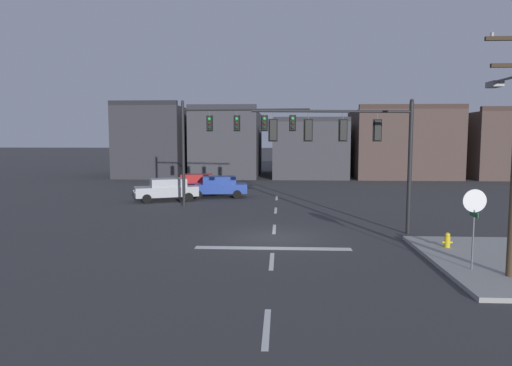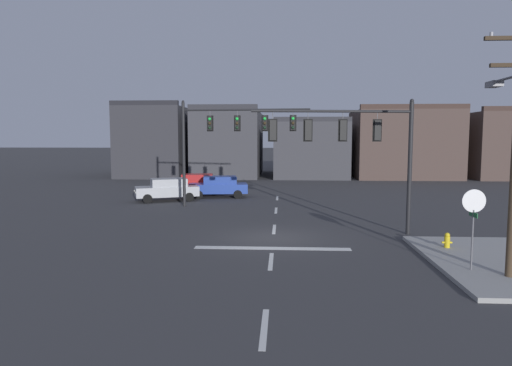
{
  "view_description": "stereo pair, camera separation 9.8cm",
  "coord_description": "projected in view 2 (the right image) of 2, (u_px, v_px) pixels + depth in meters",
  "views": [
    {
      "loc": [
        0.33,
        -20.58,
        4.48
      ],
      "look_at": [
        -0.96,
        2.99,
        2.2
      ],
      "focal_mm": 32.46,
      "sensor_mm": 36.0,
      "label": 1
    },
    {
      "loc": [
        0.42,
        -20.57,
        4.48
      ],
      "look_at": [
        -0.96,
        2.99,
        2.2
      ],
      "focal_mm": 32.46,
      "sensor_mm": 36.0,
      "label": 2
    }
  ],
  "objects": [
    {
      "name": "car_lot_middle",
      "position": [
        167.0,
        189.0,
        33.19
      ],
      "size": [
        4.75,
        3.31,
        1.61
      ],
      "color": "#9EA0A5",
      "rests_on": "ground"
    },
    {
      "name": "signal_mast_near_side",
      "position": [
        354.0,
        140.0,
        21.11
      ],
      "size": [
        7.41,
        1.17,
        6.29
      ],
      "color": "black",
      "rests_on": "ground"
    },
    {
      "name": "building_row",
      "position": [
        313.0,
        145.0,
        55.22
      ],
      "size": [
        47.44,
        13.87,
        8.56
      ],
      "color": "#2D2D33",
      "rests_on": "ground"
    },
    {
      "name": "sidewalk_near_corner",
      "position": [
        503.0,
        263.0,
        16.43
      ],
      "size": [
        5.0,
        8.0,
        0.15
      ],
      "primitive_type": "cube",
      "color": "gray",
      "rests_on": "ground"
    },
    {
      "name": "ground_plane",
      "position": [
        273.0,
        238.0,
        20.9
      ],
      "size": [
        400.0,
        400.0,
        0.0
      ],
      "primitive_type": "plane",
      "color": "#353538"
    },
    {
      "name": "car_lot_nearside",
      "position": [
        219.0,
        186.0,
        35.15
      ],
      "size": [
        4.63,
        2.43,
        1.61
      ],
      "color": "navy",
      "rests_on": "ground"
    },
    {
      "name": "lane_centreline",
      "position": [
        274.0,
        229.0,
        22.88
      ],
      "size": [
        0.16,
        26.4,
        0.01
      ],
      "color": "silver",
      "rests_on": "ground"
    },
    {
      "name": "car_lot_farside",
      "position": [
        196.0,
        183.0,
        37.32
      ],
      "size": [
        4.62,
        2.37,
        1.61
      ],
      "color": "#A81E1E",
      "rests_on": "ground"
    },
    {
      "name": "stop_bar_paint",
      "position": [
        272.0,
        248.0,
        18.91
      ],
      "size": [
        6.4,
        0.5,
        0.01
      ],
      "primitive_type": "cube",
      "color": "silver",
      "rests_on": "ground"
    },
    {
      "name": "signal_mast_far_side",
      "position": [
        227.0,
        132.0,
        29.74
      ],
      "size": [
        8.29,
        0.84,
        6.94
      ],
      "color": "black",
      "rests_on": "ground"
    },
    {
      "name": "stop_sign",
      "position": [
        474.0,
        210.0,
        15.11
      ],
      "size": [
        0.76,
        0.64,
        2.83
      ],
      "color": "#56565B",
      "rests_on": "ground"
    },
    {
      "name": "fire_hydrant",
      "position": [
        447.0,
        243.0,
        18.4
      ],
      "size": [
        0.4,
        0.3,
        0.75
      ],
      "color": "gold",
      "rests_on": "ground"
    }
  ]
}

